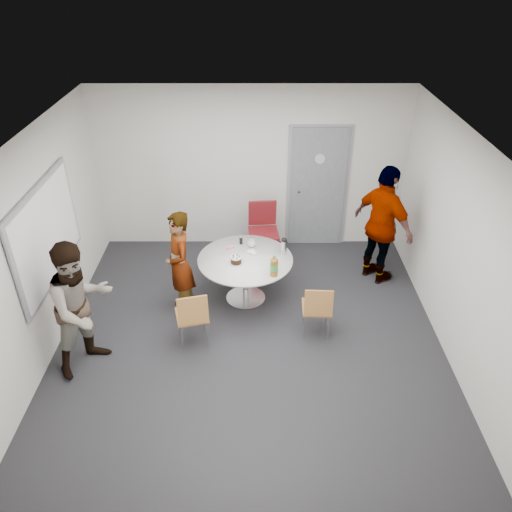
{
  "coord_description": "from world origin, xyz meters",
  "views": [
    {
      "loc": [
        0.08,
        -5.08,
        4.43
      ],
      "look_at": [
        0.08,
        0.25,
        1.1
      ],
      "focal_mm": 35.0,
      "sensor_mm": 36.0,
      "label": 1
    }
  ],
  "objects_px": {
    "chair_near_right": "(317,307)",
    "chair_far": "(263,225)",
    "person_main": "(180,264)",
    "person_right": "(383,226)",
    "door": "(318,188)",
    "whiteboard": "(47,234)",
    "table": "(247,264)",
    "chair_near_left": "(192,314)",
    "person_left": "(82,307)"
  },
  "relations": [
    {
      "from": "chair_near_right",
      "to": "chair_far",
      "type": "relative_size",
      "value": 0.8
    },
    {
      "from": "person_main",
      "to": "person_right",
      "type": "relative_size",
      "value": 0.83
    },
    {
      "from": "door",
      "to": "whiteboard",
      "type": "height_order",
      "value": "door"
    },
    {
      "from": "table",
      "to": "chair_near_left",
      "type": "height_order",
      "value": "table"
    },
    {
      "from": "table",
      "to": "person_main",
      "type": "distance_m",
      "value": 0.96
    },
    {
      "from": "chair_near_right",
      "to": "person_main",
      "type": "bearing_deg",
      "value": 165.12
    },
    {
      "from": "table",
      "to": "chair_near_right",
      "type": "bearing_deg",
      "value": -41.39
    },
    {
      "from": "whiteboard",
      "to": "person_left",
      "type": "height_order",
      "value": "whiteboard"
    },
    {
      "from": "door",
      "to": "chair_far",
      "type": "distance_m",
      "value": 1.11
    },
    {
      "from": "chair_near_left",
      "to": "chair_far",
      "type": "distance_m",
      "value": 2.35
    },
    {
      "from": "door",
      "to": "chair_far",
      "type": "bearing_deg",
      "value": -151.24
    },
    {
      "from": "door",
      "to": "chair_near_left",
      "type": "relative_size",
      "value": 2.56
    },
    {
      "from": "chair_near_right",
      "to": "person_right",
      "type": "xyz_separation_m",
      "value": [
        1.08,
        1.36,
        0.45
      ]
    },
    {
      "from": "door",
      "to": "person_right",
      "type": "distance_m",
      "value": 1.4
    },
    {
      "from": "person_left",
      "to": "whiteboard",
      "type": "bearing_deg",
      "value": 75.54
    },
    {
      "from": "chair_near_left",
      "to": "table",
      "type": "bearing_deg",
      "value": 41.52
    },
    {
      "from": "person_right",
      "to": "door",
      "type": "bearing_deg",
      "value": 2.87
    },
    {
      "from": "door",
      "to": "person_left",
      "type": "bearing_deg",
      "value": -135.81
    },
    {
      "from": "person_left",
      "to": "person_right",
      "type": "xyz_separation_m",
      "value": [
        3.9,
        1.85,
        0.07
      ]
    },
    {
      "from": "chair_near_right",
      "to": "whiteboard",
      "type": "bearing_deg",
      "value": 179.07
    },
    {
      "from": "person_main",
      "to": "whiteboard",
      "type": "bearing_deg",
      "value": -97.37
    },
    {
      "from": "chair_far",
      "to": "person_main",
      "type": "bearing_deg",
      "value": 46.05
    },
    {
      "from": "person_left",
      "to": "person_right",
      "type": "height_order",
      "value": "person_right"
    },
    {
      "from": "whiteboard",
      "to": "chair_near_left",
      "type": "distance_m",
      "value": 2.02
    },
    {
      "from": "person_left",
      "to": "person_right",
      "type": "bearing_deg",
      "value": -25.87
    },
    {
      "from": "chair_near_left",
      "to": "person_right",
      "type": "distance_m",
      "value": 3.11
    },
    {
      "from": "whiteboard",
      "to": "chair_near_left",
      "type": "xyz_separation_m",
      "value": [
        1.75,
        -0.37,
        -0.95
      ]
    },
    {
      "from": "door",
      "to": "chair_near_right",
      "type": "xyz_separation_m",
      "value": [
        -0.23,
        -2.47,
        -0.55
      ]
    },
    {
      "from": "chair_near_left",
      "to": "person_main",
      "type": "distance_m",
      "value": 0.83
    },
    {
      "from": "chair_near_right",
      "to": "chair_far",
      "type": "xyz_separation_m",
      "value": [
        -0.68,
        1.98,
        0.13
      ]
    },
    {
      "from": "whiteboard",
      "to": "person_right",
      "type": "bearing_deg",
      "value": 14.84
    },
    {
      "from": "door",
      "to": "person_right",
      "type": "bearing_deg",
      "value": -52.63
    },
    {
      "from": "person_main",
      "to": "person_right",
      "type": "distance_m",
      "value": 3.01
    },
    {
      "from": "person_right",
      "to": "person_main",
      "type": "bearing_deg",
      "value": 70.78
    },
    {
      "from": "door",
      "to": "person_right",
      "type": "height_order",
      "value": "door"
    },
    {
      "from": "chair_near_left",
      "to": "person_main",
      "type": "xyz_separation_m",
      "value": [
        -0.24,
        0.75,
        0.26
      ]
    },
    {
      "from": "chair_near_left",
      "to": "person_main",
      "type": "bearing_deg",
      "value": 93.48
    },
    {
      "from": "chair_near_right",
      "to": "person_left",
      "type": "bearing_deg",
      "value": -167.79
    },
    {
      "from": "chair_far",
      "to": "person_main",
      "type": "height_order",
      "value": "person_main"
    },
    {
      "from": "door",
      "to": "chair_near_right",
      "type": "bearing_deg",
      "value": -95.21
    },
    {
      "from": "table",
      "to": "person_left",
      "type": "relative_size",
      "value": 0.78
    },
    {
      "from": "person_main",
      "to": "person_right",
      "type": "height_order",
      "value": "person_right"
    },
    {
      "from": "door",
      "to": "table",
      "type": "xyz_separation_m",
      "value": [
        -1.14,
        -1.67,
        -0.42
      ]
    },
    {
      "from": "table",
      "to": "door",
      "type": "bearing_deg",
      "value": 55.69
    },
    {
      "from": "person_main",
      "to": "chair_near_left",
      "type": "bearing_deg",
      "value": -3.79
    },
    {
      "from": "whiteboard",
      "to": "person_left",
      "type": "relative_size",
      "value": 1.11
    },
    {
      "from": "person_right",
      "to": "chair_near_right",
      "type": "bearing_deg",
      "value": 107.15
    },
    {
      "from": "chair_near_left",
      "to": "chair_near_right",
      "type": "relative_size",
      "value": 1.05
    },
    {
      "from": "door",
      "to": "table",
      "type": "relative_size",
      "value": 1.58
    },
    {
      "from": "chair_near_left",
      "to": "person_left",
      "type": "bearing_deg",
      "value": 179.92
    }
  ]
}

